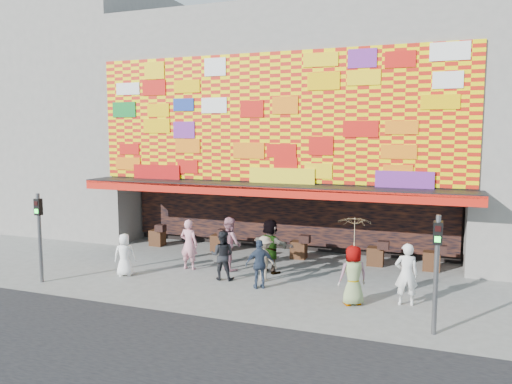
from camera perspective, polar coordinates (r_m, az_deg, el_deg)
ground at (r=16.28m, az=-3.07°, el=-11.03°), size 90.00×90.00×0.00m
road_strip at (r=11.08m, az=-17.61°, el=-20.16°), size 30.00×8.00×0.02m
shop_building at (r=23.22m, az=5.04°, el=7.37°), size 15.20×9.40×10.00m
neighbor_left at (r=29.39m, az=-20.54°, el=8.33°), size 11.00×8.00×12.00m
signal_left at (r=18.05m, az=-23.53°, el=-3.74°), size 0.22×0.20×3.00m
signal_right at (r=13.06m, az=19.95°, el=-7.43°), size 0.22×0.20×3.00m
ped_a at (r=18.11m, az=-14.78°, el=-6.95°), size 0.87×0.76×1.50m
ped_b at (r=18.49m, az=-7.67°, el=-5.95°), size 0.67×0.44×1.85m
ped_c at (r=17.10m, az=-3.86°, el=-7.23°), size 0.91×0.76×1.68m
ped_d at (r=16.97m, az=0.98°, el=-7.60°), size 1.12×0.88×1.53m
ped_e at (r=16.13m, az=0.44°, el=-8.24°), size 1.00×0.81×1.59m
ped_f at (r=17.88m, az=1.65°, el=-6.19°), size 1.87×1.20×1.93m
ped_g at (r=14.89m, az=11.03°, el=-9.33°), size 1.02×0.94×1.75m
ped_h at (r=15.23m, az=16.80°, el=-8.99°), size 0.74×0.56×1.82m
ped_i at (r=18.33m, az=-3.02°, el=-5.87°), size 1.19×1.17×1.93m
parasol at (r=14.60m, az=11.15°, el=-4.54°), size 1.27×1.28×1.84m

